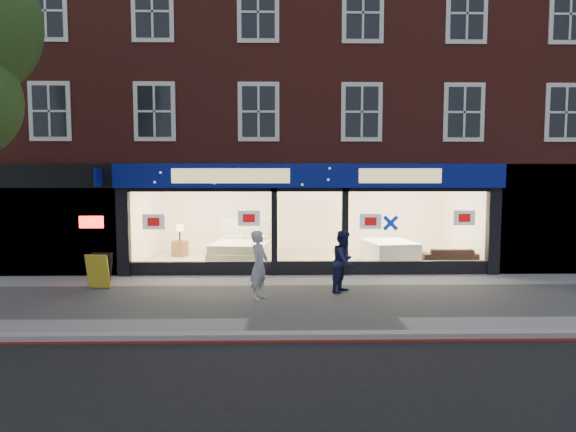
{
  "coord_description": "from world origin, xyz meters",
  "views": [
    {
      "loc": [
        -0.96,
        -12.07,
        3.02
      ],
      "look_at": [
        -0.66,
        2.5,
        1.81
      ],
      "focal_mm": 32.0,
      "sensor_mm": 36.0,
      "label": 1
    }
  ],
  "objects_px": {
    "a_board": "(99,271)",
    "pedestrian_grey": "(259,265)",
    "sofa": "(450,256)",
    "display_bed": "(242,250)",
    "pedestrian_blue": "(344,261)",
    "mattress_stack": "(389,252)"
  },
  "relations": [
    {
      "from": "display_bed",
      "to": "mattress_stack",
      "type": "xyz_separation_m",
      "value": [
        4.84,
        -0.43,
        -0.01
      ]
    },
    {
      "from": "display_bed",
      "to": "sofa",
      "type": "bearing_deg",
      "value": 1.99
    },
    {
      "from": "mattress_stack",
      "to": "a_board",
      "type": "bearing_deg",
      "value": -159.52
    },
    {
      "from": "sofa",
      "to": "pedestrian_grey",
      "type": "distance_m",
      "value": 7.27
    },
    {
      "from": "mattress_stack",
      "to": "pedestrian_blue",
      "type": "height_order",
      "value": "pedestrian_blue"
    },
    {
      "from": "a_board",
      "to": "pedestrian_grey",
      "type": "bearing_deg",
      "value": -9.76
    },
    {
      "from": "mattress_stack",
      "to": "a_board",
      "type": "relative_size",
      "value": 2.18
    },
    {
      "from": "display_bed",
      "to": "sofa",
      "type": "relative_size",
      "value": 1.44
    },
    {
      "from": "a_board",
      "to": "mattress_stack",
      "type": "bearing_deg",
      "value": 27.15
    },
    {
      "from": "a_board",
      "to": "pedestrian_grey",
      "type": "relative_size",
      "value": 0.56
    },
    {
      "from": "display_bed",
      "to": "pedestrian_grey",
      "type": "xyz_separation_m",
      "value": [
        0.73,
        -4.81,
        0.36
      ]
    },
    {
      "from": "display_bed",
      "to": "pedestrian_blue",
      "type": "height_order",
      "value": "pedestrian_blue"
    },
    {
      "from": "sofa",
      "to": "pedestrian_grey",
      "type": "relative_size",
      "value": 1.07
    },
    {
      "from": "pedestrian_blue",
      "to": "display_bed",
      "type": "bearing_deg",
      "value": 64.53
    },
    {
      "from": "mattress_stack",
      "to": "pedestrian_grey",
      "type": "distance_m",
      "value": 6.02
    },
    {
      "from": "display_bed",
      "to": "mattress_stack",
      "type": "distance_m",
      "value": 4.86
    },
    {
      "from": "sofa",
      "to": "a_board",
      "type": "xyz_separation_m",
      "value": [
        -10.26,
        -2.83,
        0.11
      ]
    },
    {
      "from": "mattress_stack",
      "to": "sofa",
      "type": "height_order",
      "value": "mattress_stack"
    },
    {
      "from": "pedestrian_grey",
      "to": "pedestrian_blue",
      "type": "distance_m",
      "value": 2.23
    },
    {
      "from": "display_bed",
      "to": "pedestrian_blue",
      "type": "xyz_separation_m",
      "value": [
        2.86,
        -4.15,
        0.33
      ]
    },
    {
      "from": "mattress_stack",
      "to": "pedestrian_blue",
      "type": "xyz_separation_m",
      "value": [
        -1.98,
        -3.72,
        0.34
      ]
    },
    {
      "from": "mattress_stack",
      "to": "sofa",
      "type": "distance_m",
      "value": 1.92
    }
  ]
}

